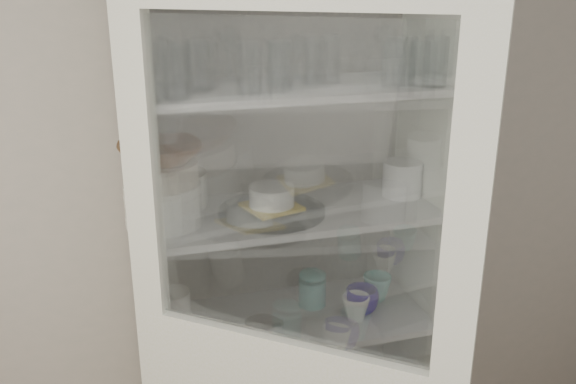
{
  "coord_description": "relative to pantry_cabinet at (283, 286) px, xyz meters",
  "views": [
    {
      "loc": [
        -0.32,
        -0.52,
        1.96
      ],
      "look_at": [
        0.2,
        1.27,
        1.31
      ],
      "focal_mm": 38.0,
      "sensor_mm": 36.0,
      "label": 1
    }
  ],
  "objects": [
    {
      "name": "wall_back",
      "position": [
        -0.2,
        0.16,
        0.36
      ],
      "size": [
        3.6,
        0.02,
        2.6
      ],
      "primitive_type": "cube",
      "color": "beige",
      "rests_on": "ground"
    },
    {
      "name": "pantry_cabinet",
      "position": [
        0.0,
        0.0,
        0.0
      ],
      "size": [
        1.0,
        0.45,
        2.1
      ],
      "color": "beige",
      "rests_on": "floor"
    },
    {
      "name": "tumbler_0",
      "position": [
        -0.36,
        -0.22,
        0.79
      ],
      "size": [
        0.08,
        0.08,
        0.14
      ],
      "primitive_type": "cylinder",
      "rotation": [
        0.0,
        0.0,
        0.13
      ],
      "color": "silver",
      "rests_on": "shelf_glass"
    },
    {
      "name": "tumbler_1",
      "position": [
        -0.41,
        -0.22,
        0.8
      ],
      "size": [
        0.1,
        0.1,
        0.15
      ],
      "primitive_type": "cylinder",
      "rotation": [
        0.0,
        0.0,
        -0.3
      ],
      "color": "silver",
      "rests_on": "shelf_glass"
    },
    {
      "name": "tumbler_2",
      "position": [
        -0.06,
        -0.18,
        0.79
      ],
      "size": [
        0.09,
        0.09,
        0.14
      ],
      "primitive_type": "cylinder",
      "rotation": [
        0.0,
        0.0,
        -0.28
      ],
      "color": "silver",
      "rests_on": "shelf_glass"
    },
    {
      "name": "tumbler_3",
      "position": [
        -0.15,
        -0.19,
        0.79
      ],
      "size": [
        0.09,
        0.09,
        0.14
      ],
      "primitive_type": "cylinder",
      "rotation": [
        0.0,
        0.0,
        -0.27
      ],
      "color": "silver",
      "rests_on": "shelf_glass"
    },
    {
      "name": "tumbler_4",
      "position": [
        0.29,
        -0.19,
        0.79
      ],
      "size": [
        0.09,
        0.09,
        0.14
      ],
      "primitive_type": "cylinder",
      "rotation": [
        0.0,
        0.0,
        -0.32
      ],
      "color": "silver",
      "rests_on": "shelf_glass"
    },
    {
      "name": "tumbler_5",
      "position": [
        0.41,
        -0.22,
        0.79
      ],
      "size": [
        0.09,
        0.09,
        0.15
      ],
      "primitive_type": "cylinder",
      "rotation": [
        0.0,
        0.0,
        -0.2
      ],
      "color": "silver",
      "rests_on": "shelf_glass"
    },
    {
      "name": "tumbler_6",
      "position": [
        0.37,
        -0.19,
        0.79
      ],
      "size": [
        0.08,
        0.08,
        0.13
      ],
      "primitive_type": "cylinder",
      "rotation": [
        0.0,
        0.0,
        -0.31
      ],
      "color": "silver",
      "rests_on": "shelf_glass"
    },
    {
      "name": "tumbler_7",
      "position": [
        -0.31,
        -0.04,
        0.78
      ],
      "size": [
        0.08,
        0.08,
        0.13
      ],
      "primitive_type": "cylinder",
      "rotation": [
        0.0,
        0.0,
        -0.39
      ],
      "color": "silver",
      "rests_on": "shelf_glass"
    },
    {
      "name": "tumbler_8",
      "position": [
        -0.24,
        -0.04,
        0.78
      ],
      "size": [
        0.07,
        0.07,
        0.13
      ],
      "primitive_type": "cylinder",
      "rotation": [
        0.0,
        0.0,
        -0.15
      ],
      "color": "silver",
      "rests_on": "shelf_glass"
    },
    {
      "name": "tumbler_9",
      "position": [
        -0.03,
        -0.09,
        0.79
      ],
      "size": [
        0.07,
        0.07,
        0.14
      ],
      "primitive_type": "cylinder",
      "rotation": [
        0.0,
        0.0,
        0.05
      ],
      "color": "silver",
      "rests_on": "shelf_glass"
    },
    {
      "name": "tumbler_10",
      "position": [
        0.13,
        -0.06,
        0.79
      ],
      "size": [
        0.08,
        0.08,
        0.14
      ],
      "primitive_type": "cylinder",
      "rotation": [
        0.0,
        0.0,
        -0.09
      ],
      "color": "silver",
      "rests_on": "shelf_glass"
    },
    {
      "name": "tumbler_11",
      "position": [
        0.08,
        -0.1,
        0.79
      ],
      "size": [
        0.09,
        0.09,
        0.14
      ],
      "primitive_type": "cylinder",
      "rotation": [
        0.0,
        0.0,
        0.37
      ],
      "color": "silver",
      "rests_on": "shelf_glass"
    },
    {
      "name": "goblet_0",
      "position": [
        -0.35,
        0.04,
        0.8
      ],
      "size": [
        0.07,
        0.07,
        0.16
      ],
      "primitive_type": null,
      "color": "silver",
      "rests_on": "shelf_glass"
    },
    {
      "name": "goblet_1",
      "position": [
        -0.16,
        0.06,
        0.81
      ],
      "size": [
        0.08,
        0.08,
        0.18
      ],
      "primitive_type": null,
      "color": "silver",
      "rests_on": "shelf_glass"
    },
    {
      "name": "goblet_2",
      "position": [
        0.06,
        0.06,
        0.8
      ],
      "size": [
        0.07,
        0.07,
        0.15
      ],
      "primitive_type": null,
      "color": "silver",
      "rests_on": "shelf_glass"
    },
    {
      "name": "goblet_3",
      "position": [
        0.36,
        0.02,
        0.81
      ],
      "size": [
        0.08,
        0.08,
        0.18
      ],
      "primitive_type": null,
      "color": "silver",
      "rests_on": "shelf_glass"
    },
    {
      "name": "plate_stack_front",
      "position": [
        -0.4,
        -0.09,
        0.38
      ],
      "size": [
        0.23,
        0.23,
        0.13
      ],
      "primitive_type": "cylinder",
      "color": "white",
      "rests_on": "shelf_plates"
    },
    {
      "name": "plate_stack_back",
      "position": [
        -0.36,
        0.06,
        0.38
      ],
      "size": [
        0.22,
        0.22,
        0.11
      ],
      "primitive_type": "cylinder",
      "color": "white",
      "rests_on": "shelf_plates"
    },
    {
      "name": "cream_bowl",
      "position": [
        -0.4,
        -0.09,
        0.48
      ],
      "size": [
        0.28,
        0.28,
        0.07
      ],
      "primitive_type": "cylinder",
      "rotation": [
        0.0,
        0.0,
        0.34
      ],
      "color": "beige",
      "rests_on": "plate_stack_front"
    },
    {
      "name": "terracotta_bowl",
      "position": [
        -0.4,
        -0.09,
        0.54
      ],
      "size": [
        0.25,
        0.25,
        0.06
      ],
      "primitive_type": "imported",
      "rotation": [
        0.0,
        0.0,
        0.04
      ],
      "color": "#5C3318",
      "rests_on": "cream_bowl"
    },
    {
      "name": "glass_platter",
      "position": [
        -0.07,
        -0.11,
        0.33
      ],
      "size": [
        0.43,
        0.43,
        0.02
      ],
      "primitive_type": "cylinder",
      "rotation": [
        0.0,
        0.0,
        0.33
      ],
      "color": "silver",
      "rests_on": "shelf_plates"
    },
    {
      "name": "yellow_trivet",
      "position": [
        -0.07,
        -0.11,
        0.35
      ],
      "size": [
        0.19,
        0.19,
        0.01
      ],
      "primitive_type": "cube",
      "rotation": [
        0.0,
        0.0,
        0.29
      ],
      "color": "gold",
      "rests_on": "glass_platter"
    },
    {
      "name": "white_ramekin",
      "position": [
        -0.07,
        -0.11,
        0.38
      ],
      "size": [
        0.19,
        0.19,
        0.06
      ],
      "primitive_type": "cylinder",
      "rotation": [
        0.0,
        0.0,
        -0.42
      ],
      "color": "white",
      "rests_on": "yellow_trivet"
    },
    {
      "name": "grey_bowl_stack",
      "position": [
        0.41,
        -0.06,
        0.38
      ],
      "size": [
        0.13,
        0.13,
        0.12
      ],
      "primitive_type": "cylinder",
      "color": "silver",
      "rests_on": "shelf_plates"
    },
    {
      "name": "mug_blue",
      "position": [
        0.25,
        -0.12,
        -0.03
      ],
      "size": [
        0.15,
        0.15,
        0.09
      ],
      "primitive_type": "imported",
      "rotation": [
        0.0,
        0.0,
        0.38
      ],
      "color": "#19108E",
      "rests_on": "shelf_mugs"
    },
    {
      "name": "mug_teal",
      "position": [
        0.34,
        -0.04,
        -0.03
      ],
      "size": [
        0.12,
        0.12,
        0.1
      ],
      "primitive_type": "imported",
      "rotation": [
        0.0,
        0.0,
        0.16
      ],
      "color": "teal",
      "rests_on": "shelf_mugs"
    },
    {
      "name": "mug_white",
      "position": [
        0.21,
        -0.15,
        -0.03
      ],
      "size": [
        0.12,
        0.12,
        0.09
      ],
      "primitive_type": "imported",
      "rotation": [
        0.0,
        0.0,
        0.29
      ],
      "color": "white",
      "rests_on": "shelf_mugs"
    },
    {
      "name": "teal_jar",
      "position": [
        0.1,
        -0.02,
        -0.02
      ],
      "size": [
        0.1,
        0.1,
        0.12
      ],
      "color": "teal",
      "rests_on": "shelf_mugs"
    },
    {
      "name": "measuring_cups",
      "position": [
        -0.12,
        -0.15,
        -0.06
      ],
      "size": [
        0.11,
        0.11,
        0.04
      ],
      "primitive_type": "cylinder",
      "color": "silver",
      "rests_on": "shelf_mugs"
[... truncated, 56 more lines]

